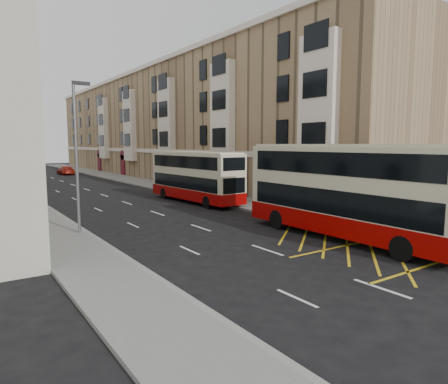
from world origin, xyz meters
TOP-DOWN VIEW (x-y plane):
  - ground at (0.00, 0.00)m, footprint 200.00×200.00m
  - pavement_right at (8.00, 30.00)m, footprint 4.00×120.00m
  - pavement_left at (-7.50, 30.00)m, footprint 3.00×120.00m
  - kerb_right at (6.00, 30.00)m, footprint 0.25×120.00m
  - kerb_left at (-6.00, 30.00)m, footprint 0.25×120.00m
  - road_markings at (0.00, 45.00)m, footprint 10.00×110.00m
  - terrace_right at (14.88, 45.38)m, footprint 10.75×79.00m
  - guard_railing at (6.25, 5.75)m, footprint 0.06×6.56m
  - street_lamp_near at (-6.35, 12.00)m, footprint 0.93×0.18m
  - street_lamp_far at (-6.35, 42.00)m, footprint 0.93×0.18m
  - double_decker_front at (4.80, 3.35)m, footprint 2.89×12.30m
  - double_decker_rear at (5.00, 19.29)m, footprint 2.97×10.79m
  - litter_bin at (6.94, -0.08)m, footprint 0.54×0.54m
  - pedestrian_mid at (9.15, 1.95)m, footprint 1.02×0.96m
  - pedestrian_far at (7.07, 3.08)m, footprint 1.16×0.76m
  - white_van at (-5.20, 40.19)m, footprint 3.77×5.90m
  - car_silver at (-5.20, 54.13)m, footprint 2.86×4.25m
  - car_dark at (-3.81, 63.41)m, footprint 2.63×4.79m
  - car_red at (3.12, 57.43)m, footprint 2.04×4.70m

SIDE VIEW (x-z plane):
  - ground at x=0.00m, z-range 0.00..0.00m
  - road_markings at x=0.00m, z-range 0.00..0.01m
  - pavement_right at x=8.00m, z-range 0.00..0.15m
  - pavement_left at x=-7.50m, z-range 0.00..0.15m
  - kerb_right at x=6.00m, z-range 0.00..0.15m
  - kerb_left at x=-6.00m, z-range 0.00..0.15m
  - litter_bin at x=6.94m, z-range 0.17..1.06m
  - car_silver at x=-5.20m, z-range 0.00..1.34m
  - car_red at x=3.12m, z-range 0.00..1.35m
  - car_dark at x=-3.81m, z-range 0.00..1.50m
  - white_van at x=-5.20m, z-range 0.00..1.51m
  - guard_railing at x=6.25m, z-range 0.35..1.36m
  - pedestrian_mid at x=9.15m, z-range 0.15..1.83m
  - pedestrian_far at x=7.07m, z-range 0.15..1.98m
  - double_decker_rear at x=5.00m, z-range 0.04..4.30m
  - double_decker_front at x=4.80m, z-range 0.05..4.94m
  - street_lamp_near at x=-6.35m, z-range 0.64..8.64m
  - street_lamp_far at x=-6.35m, z-range 0.64..8.64m
  - terrace_right at x=14.88m, z-range -0.10..15.15m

